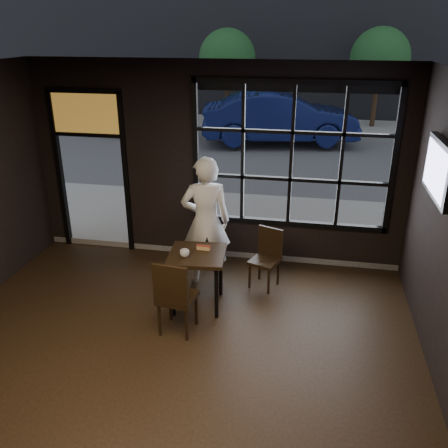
% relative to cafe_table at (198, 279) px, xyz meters
% --- Properties ---
extents(floor, '(6.00, 7.00, 0.02)m').
position_rel_cafe_table_xyz_m(floor, '(-0.08, -1.94, -0.42)').
color(floor, black).
rests_on(floor, ground).
extents(ceiling, '(6.00, 7.00, 0.02)m').
position_rel_cafe_table_xyz_m(ceiling, '(-0.08, -1.94, 2.80)').
color(ceiling, black).
rests_on(ceiling, ground).
extents(window_frame, '(3.06, 0.12, 2.28)m').
position_rel_cafe_table_xyz_m(window_frame, '(1.12, 1.56, 1.39)').
color(window_frame, black).
rests_on(window_frame, ground).
extents(stained_transom, '(1.20, 0.06, 0.70)m').
position_rel_cafe_table_xyz_m(stained_transom, '(-2.18, 1.56, 1.94)').
color(stained_transom, orange).
rests_on(stained_transom, ground).
extents(street_asphalt, '(60.00, 41.00, 0.04)m').
position_rel_cafe_table_xyz_m(street_asphalt, '(-0.08, 22.06, -0.43)').
color(street_asphalt, '#545456').
rests_on(street_asphalt, ground).
extents(cafe_table, '(0.82, 0.82, 0.81)m').
position_rel_cafe_table_xyz_m(cafe_table, '(0.00, 0.00, 0.00)').
color(cafe_table, black).
rests_on(cafe_table, floor).
extents(chair_near, '(0.49, 0.49, 1.03)m').
position_rel_cafe_table_xyz_m(chair_near, '(-0.11, -0.63, 0.11)').
color(chair_near, black).
rests_on(chair_near, floor).
extents(chair_window, '(0.50, 0.50, 0.90)m').
position_rel_cafe_table_xyz_m(chair_window, '(0.85, 0.69, 0.04)').
color(chair_window, black).
rests_on(chair_window, floor).
extents(man, '(0.81, 0.64, 1.97)m').
position_rel_cafe_table_xyz_m(man, '(-0.03, 0.68, 0.58)').
color(man, silver).
rests_on(man, floor).
extents(hotdog, '(0.20, 0.09, 0.06)m').
position_rel_cafe_table_xyz_m(hotdog, '(0.06, 0.13, 0.43)').
color(hotdog, tan).
rests_on(hotdog, cafe_table).
extents(cup, '(0.14, 0.14, 0.10)m').
position_rel_cafe_table_xyz_m(cup, '(-0.14, -0.13, 0.45)').
color(cup, silver).
rests_on(cup, cafe_table).
extents(tv, '(0.13, 1.11, 0.65)m').
position_rel_cafe_table_xyz_m(tv, '(2.85, -0.07, 1.74)').
color(tv, black).
rests_on(tv, wall_right).
extents(navy_car, '(5.17, 2.59, 1.63)m').
position_rel_cafe_table_xyz_m(navy_car, '(0.31, 9.87, 0.51)').
color(navy_car, '#0E1546').
rests_on(navy_car, street_asphalt).
extents(maroon_car, '(4.57, 2.46, 1.48)m').
position_rel_cafe_table_xyz_m(maroon_car, '(-5.17, 10.63, 0.43)').
color(maroon_car, '#4C121B').
rests_on(maroon_car, street_asphalt).
extents(tree_left, '(2.10, 2.10, 3.58)m').
position_rel_cafe_table_xyz_m(tree_left, '(-1.91, 12.62, 2.11)').
color(tree_left, '#332114').
rests_on(tree_left, street_asphalt).
extents(tree_right, '(2.13, 2.13, 3.64)m').
position_rel_cafe_table_xyz_m(tree_right, '(3.59, 13.28, 2.16)').
color(tree_right, '#332114').
rests_on(tree_right, street_asphalt).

